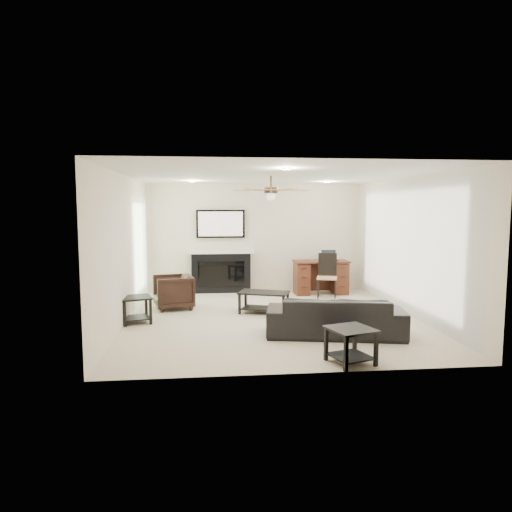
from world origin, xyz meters
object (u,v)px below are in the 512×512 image
object	(u,v)px
sofa	(335,316)
coffee_table	(264,302)
armchair	(173,292)
fireplace_unit	(221,251)
desk	(321,277)

from	to	relation	value
sofa	coffee_table	size ratio (longest dim) A/B	2.29
coffee_table	sofa	bearing A→B (deg)	-40.36
coffee_table	armchair	bearing A→B (deg)	-177.65
fireplace_unit	desk	distance (m)	2.35
fireplace_unit	desk	xyz separation A→B (m)	(2.24, -0.42, -0.57)
sofa	coffee_table	bearing A→B (deg)	-49.84
sofa	desk	bearing A→B (deg)	-89.50
armchair	coffee_table	bearing A→B (deg)	58.35
fireplace_unit	desk	world-z (taller)	fireplace_unit
sofa	desk	xyz separation A→B (m)	(0.61, 3.37, 0.08)
fireplace_unit	sofa	bearing A→B (deg)	-66.70
sofa	coffee_table	world-z (taller)	sofa
sofa	armchair	bearing A→B (deg)	-28.79
fireplace_unit	coffee_table	bearing A→B (deg)	-71.52
sofa	armchair	size ratio (longest dim) A/B	2.86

